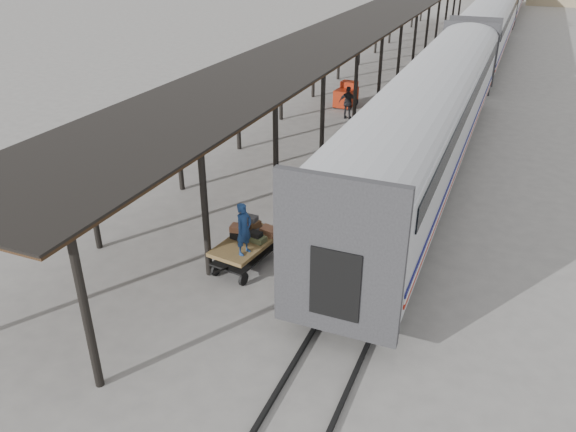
# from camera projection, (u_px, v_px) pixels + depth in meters

# --- Properties ---
(ground) EXTENTS (160.00, 160.00, 0.00)m
(ground) POSITION_uv_depth(u_px,v_px,m) (277.00, 251.00, 18.06)
(ground) COLOR slate
(ground) RESTS_ON ground
(train) EXTENTS (3.45, 76.01, 4.01)m
(train) POSITION_uv_depth(u_px,v_px,m) (489.00, 24.00, 43.51)
(train) COLOR silver
(train) RESTS_ON ground
(canopy) EXTENTS (4.90, 64.30, 4.15)m
(canopy) POSITION_uv_depth(u_px,v_px,m) (375.00, 18.00, 37.12)
(canopy) COLOR #422B19
(canopy) RESTS_ON ground
(rails) EXTENTS (1.54, 150.00, 0.12)m
(rails) POSITION_uv_depth(u_px,v_px,m) (484.00, 58.00, 44.88)
(rails) COLOR black
(rails) RESTS_ON ground
(baggage_cart) EXTENTS (1.58, 2.55, 0.86)m
(baggage_cart) POSITION_uv_depth(u_px,v_px,m) (247.00, 247.00, 17.01)
(baggage_cart) COLOR brown
(baggage_cart) RESTS_ON ground
(suitcase_stack) EXTENTS (1.32, 1.08, 0.57)m
(suitcase_stack) POSITION_uv_depth(u_px,v_px,m) (251.00, 230.00, 17.15)
(suitcase_stack) COLOR #3D3D40
(suitcase_stack) RESTS_ON baggage_cart
(luggage_tug) EXTENTS (1.12, 1.67, 1.40)m
(luggage_tug) POSITION_uv_depth(u_px,v_px,m) (346.00, 96.00, 32.52)
(luggage_tug) COLOR maroon
(luggage_tug) RESTS_ON ground
(porter) EXTENTS (0.50, 0.65, 1.59)m
(porter) POSITION_uv_depth(u_px,v_px,m) (244.00, 229.00, 15.93)
(porter) COLOR navy
(porter) RESTS_ON baggage_cart
(pedestrian) EXTENTS (1.05, 0.47, 1.76)m
(pedestrian) POSITION_uv_depth(u_px,v_px,m) (348.00, 103.00, 30.31)
(pedestrian) COLOR black
(pedestrian) RESTS_ON ground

